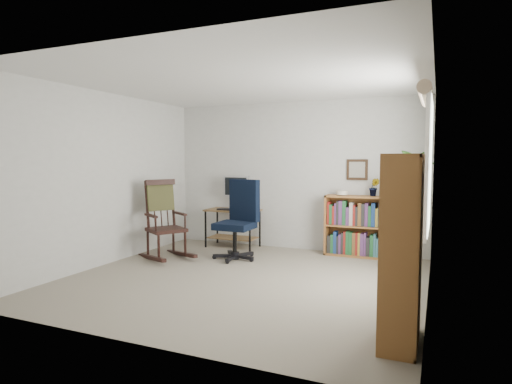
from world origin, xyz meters
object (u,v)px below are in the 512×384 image
at_px(rocking_chair, 166,219).
at_px(tall_bookshelf, 402,250).
at_px(office_chair, 235,219).
at_px(desk, 233,228).
at_px(low_bookshelf, 354,226).

distance_m(rocking_chair, tall_bookshelf, 3.84).
bearing_deg(rocking_chair, tall_bookshelf, -84.15).
bearing_deg(office_chair, desk, 130.53).
distance_m(office_chair, low_bookshelf, 1.82).
bearing_deg(tall_bookshelf, office_chair, 140.09).
height_order(desk, low_bookshelf, low_bookshelf).
height_order(rocking_chair, tall_bookshelf, tall_bookshelf).
xyz_separation_m(desk, low_bookshelf, (2.00, 0.12, 0.14)).
distance_m(desk, tall_bookshelf, 4.09).
bearing_deg(tall_bookshelf, rocking_chair, 153.45).
xyz_separation_m(rocking_chair, tall_bookshelf, (3.43, -1.72, 0.16)).
relative_size(office_chair, low_bookshelf, 1.29).
bearing_deg(office_chair, tall_bookshelf, -27.53).
height_order(desk, tall_bookshelf, tall_bookshelf).
relative_size(rocking_chair, low_bookshelf, 1.29).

